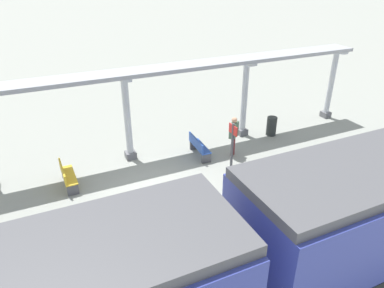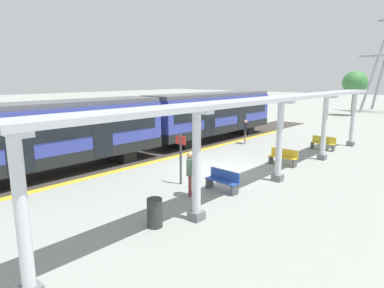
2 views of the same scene
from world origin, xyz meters
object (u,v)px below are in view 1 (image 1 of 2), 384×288
bench_near_end (198,147)px  platform_info_sign (232,144)px  canopy_pillar_second (244,99)px  bench_mid_platform (67,176)px  canopy_pillar_nearest (331,84)px  canopy_pillar_third (127,119)px  passenger_by_the_benches (234,132)px  trash_bin (272,126)px

bench_near_end → platform_info_sign: 2.16m
canopy_pillar_second → bench_mid_platform: (-1.10, 8.34, -1.40)m
canopy_pillar_second → platform_info_sign: canopy_pillar_second is taller
canopy_pillar_nearest → bench_mid_platform: bearing=94.6°
bench_near_end → canopy_pillar_third: bearing=69.0°
canopy_pillar_third → bench_near_end: (-1.05, -2.73, -1.40)m
canopy_pillar_second → passenger_by_the_benches: 2.33m
canopy_pillar_nearest → canopy_pillar_second: 5.34m
canopy_pillar_third → platform_info_sign: bearing=-132.4°
canopy_pillar_third → platform_info_sign: 4.41m
bench_near_end → canopy_pillar_second: bearing=-70.0°
canopy_pillar_second → bench_mid_platform: bearing=97.5°
canopy_pillar_nearest → bench_near_end: canopy_pillar_nearest is taller
canopy_pillar_second → trash_bin: (-0.62, -1.26, -1.38)m
trash_bin → passenger_by_the_benches: size_ratio=0.52×
trash_bin → passenger_by_the_benches: 3.01m
platform_info_sign → canopy_pillar_second: bearing=-38.8°
bench_near_end → canopy_pillar_nearest: bearing=-82.7°
canopy_pillar_nearest → trash_bin: 4.35m
bench_near_end → trash_bin: bearing=-84.1°
bench_near_end → trash_bin: trash_bin is taller
canopy_pillar_third → passenger_by_the_benches: bearing=-111.6°
canopy_pillar_third → trash_bin: 7.03m
canopy_pillar_third → passenger_by_the_benches: size_ratio=2.03×
platform_info_sign → passenger_by_the_benches: (1.32, -0.87, -0.21)m
canopy_pillar_third → bench_mid_platform: (-1.10, 2.73, -1.40)m
passenger_by_the_benches → canopy_pillar_second: bearing=-42.7°
canopy_pillar_nearest → passenger_by_the_benches: size_ratio=2.03×
bench_mid_platform → trash_bin: bearing=-87.2°
bench_near_end → passenger_by_the_benches: passenger_by_the_benches is taller
canopy_pillar_second → passenger_by_the_benches: canopy_pillar_second is taller
trash_bin → bench_mid_platform: bearing=92.8°
canopy_pillar_second → canopy_pillar_third: 5.60m
canopy_pillar_third → trash_bin: canopy_pillar_third is taller
bench_mid_platform → trash_bin: 9.61m
platform_info_sign → trash_bin: bearing=-57.3°
canopy_pillar_third → bench_near_end: 3.24m
bench_near_end → platform_info_sign: bearing=-165.2°
platform_info_sign → passenger_by_the_benches: bearing=-33.3°
canopy_pillar_nearest → trash_bin: (-0.62, 4.08, -1.38)m
bench_mid_platform → canopy_pillar_nearest: bearing=-85.4°
canopy_pillar_nearest → bench_mid_platform: (-1.10, 13.68, -1.40)m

